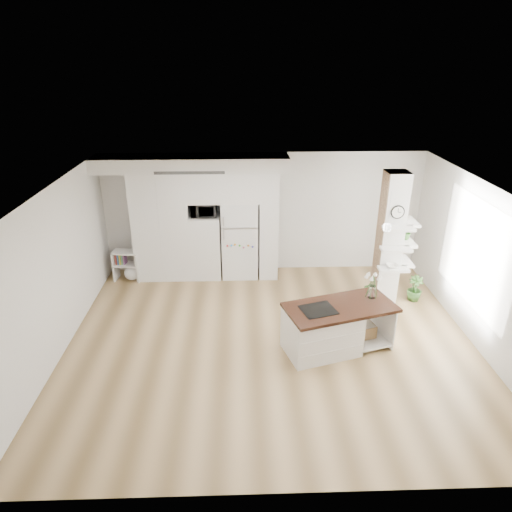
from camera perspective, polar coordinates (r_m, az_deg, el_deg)
The scene contains 14 objects.
floor at distance 8.09m, azimuth 1.85°, elevation -10.66°, with size 7.00×6.00×0.01m, color tan.
room at distance 7.20m, azimuth 2.04°, elevation 1.58°, with size 7.04×6.04×2.72m.
cabinet_wall at distance 9.86m, azimuth -7.49°, elevation 5.50°, with size 4.00×0.71×2.70m.
refrigerator at distance 10.04m, azimuth -2.04°, elevation 2.21°, with size 0.78×0.69×1.75m.
column at distance 8.90m, azimuth 16.97°, elevation 1.48°, with size 0.69×0.90×2.70m.
window at distance 8.57m, azimuth 25.76°, elevation 0.28°, with size 2.40×2.40×0.00m, color white.
pendant_light at distance 7.55m, azimuth 15.00°, elevation 3.98°, with size 0.12×0.12×0.10m, color white.
kitchen_island at distance 7.76m, azimuth 9.01°, elevation -8.86°, with size 1.97×1.34×1.38m.
bookshelf at distance 10.40m, azimuth -15.61°, elevation -1.36°, with size 0.61×0.40×0.68m.
floor_plant_a at distance 9.63m, azimuth 14.17°, elevation -3.65°, with size 0.27×0.22×0.50m, color #356327.
floor_plant_b at distance 9.76m, azimuth 19.24°, elevation -3.84°, with size 0.30×0.30×0.53m, color #356327.
microwave at distance 9.78m, azimuth -6.52°, elevation 5.80°, with size 0.54×0.37×0.30m, color #2D2D2D.
shelf_plant at distance 9.07m, azimuth 18.29°, elevation 2.91°, with size 0.27×0.23×0.30m, color #356327.
decor_bowl at distance 8.81m, azimuth 16.67°, elevation -1.20°, with size 0.22×0.22×0.05m, color white.
Camera 1 is at (-0.48, -6.64, 4.60)m, focal length 32.00 mm.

